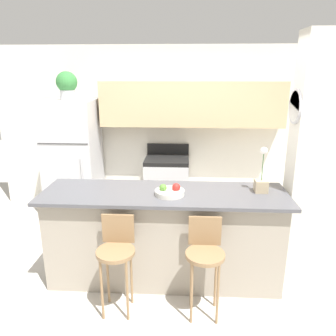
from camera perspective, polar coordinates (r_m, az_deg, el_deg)
ground_plane at (r=3.80m, az=-0.63°, el=-18.38°), size 14.00×14.00×0.00m
wall_back at (r=5.09m, az=2.09°, el=8.38°), size 5.60×0.38×2.55m
pillar_right at (r=3.62m, az=23.20°, el=0.90°), size 0.38×0.34×2.55m
counter_bar at (r=3.53m, az=-0.65°, el=-11.72°), size 2.50×0.74×0.99m
refrigerator at (r=5.16m, az=-16.17°, el=1.47°), size 0.75×0.74×1.77m
stove_range at (r=5.08m, az=-0.18°, el=-3.13°), size 0.66×0.60×1.07m
bar_stool_left at (r=3.09m, az=-8.96°, el=-14.17°), size 0.35×0.35×0.92m
bar_stool_right at (r=3.04m, az=6.44°, el=-14.69°), size 0.35×0.35×0.92m
potted_plant_on_fridge at (r=5.00m, az=-17.21°, el=13.74°), size 0.30×0.30×0.40m
orchid_vase at (r=3.43m, az=15.95°, el=-2.17°), size 0.13×0.13×0.47m
fruit_bowl at (r=3.25m, az=0.33°, el=-4.13°), size 0.29×0.29×0.12m
trash_bin at (r=4.99m, az=-10.01°, el=-7.12°), size 0.28×0.28×0.38m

